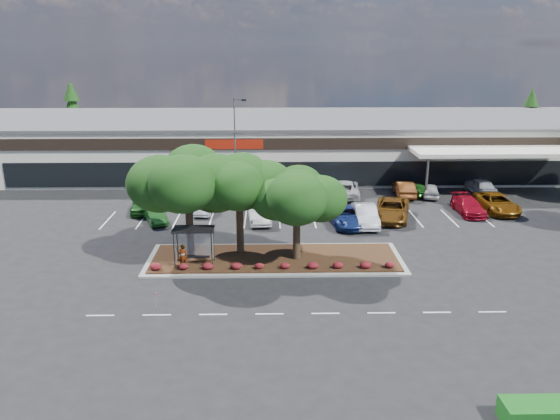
{
  "coord_description": "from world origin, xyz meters",
  "views": [
    {
      "loc": [
        -2.34,
        -31.95,
        14.74
      ],
      "look_at": [
        -1.57,
        7.74,
        2.6
      ],
      "focal_mm": 35.0,
      "sensor_mm": 36.0,
      "label": 1
    }
  ],
  "objects_px": {
    "light_pole": "(236,154)",
    "car_0": "(143,203)",
    "survey_stake": "(156,298)",
    "car_1": "(155,214)"
  },
  "relations": [
    {
      "from": "car_0",
      "to": "car_1",
      "type": "height_order",
      "value": "car_0"
    },
    {
      "from": "survey_stake",
      "to": "car_1",
      "type": "distance_m",
      "value": 16.31
    },
    {
      "from": "survey_stake",
      "to": "car_0",
      "type": "xyz_separation_m",
      "value": [
        -4.88,
        19.03,
        0.17
      ]
    },
    {
      "from": "light_pole",
      "to": "survey_stake",
      "type": "xyz_separation_m",
      "value": [
        -3.41,
        -23.8,
        -3.72
      ]
    },
    {
      "from": "survey_stake",
      "to": "car_0",
      "type": "height_order",
      "value": "car_0"
    },
    {
      "from": "light_pole",
      "to": "survey_stake",
      "type": "bearing_deg",
      "value": -98.15
    },
    {
      "from": "car_1",
      "to": "car_0",
      "type": "bearing_deg",
      "value": 96.5
    },
    {
      "from": "light_pole",
      "to": "car_0",
      "type": "height_order",
      "value": "light_pole"
    },
    {
      "from": "light_pole",
      "to": "car_0",
      "type": "xyz_separation_m",
      "value": [
        -8.29,
        -4.77,
        -3.55
      ]
    },
    {
      "from": "car_0",
      "to": "car_1",
      "type": "relative_size",
      "value": 1.13
    }
  ]
}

